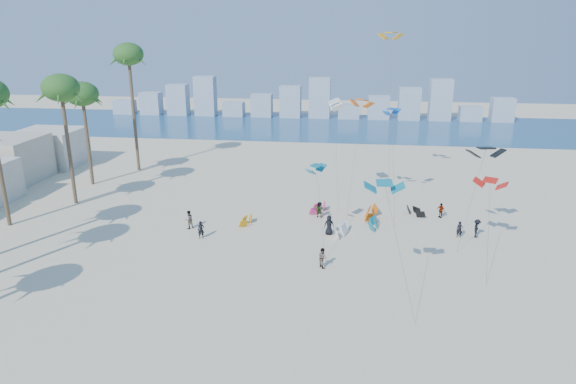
# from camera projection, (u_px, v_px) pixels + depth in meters

# --- Properties ---
(ground) EXTENTS (220.00, 220.00, 0.00)m
(ground) POSITION_uv_depth(u_px,v_px,m) (209.00, 336.00, 32.10)
(ground) COLOR beige
(ground) RESTS_ON ground
(ocean) EXTENTS (220.00, 220.00, 0.00)m
(ocean) POSITION_uv_depth(u_px,v_px,m) (309.00, 126.00, 100.08)
(ocean) COLOR navy
(ocean) RESTS_ON ground
(kitesurfer_near) EXTENTS (0.69, 0.57, 1.64)m
(kitesurfer_near) POSITION_uv_depth(u_px,v_px,m) (201.00, 230.00, 46.75)
(kitesurfer_near) COLOR black
(kitesurfer_near) RESTS_ON ground
(kitesurfer_mid) EXTENTS (0.98, 1.02, 1.66)m
(kitesurfer_mid) POSITION_uv_depth(u_px,v_px,m) (322.00, 258.00, 41.09)
(kitesurfer_mid) COLOR gray
(kitesurfer_mid) RESTS_ON ground
(kitesurfers_far) EXTENTS (27.91, 7.10, 1.88)m
(kitesurfers_far) POSITION_uv_depth(u_px,v_px,m) (350.00, 220.00, 49.05)
(kitesurfers_far) COLOR black
(kitesurfers_far) RESTS_ON ground
(grounded_kites) EXTENTS (18.95, 9.34, 1.07)m
(grounded_kites) POSITION_uv_depth(u_px,v_px,m) (350.00, 217.00, 50.79)
(grounded_kites) COLOR orange
(grounded_kites) RESTS_ON ground
(flying_kites) EXTENTS (30.01, 29.34, 18.38)m
(flying_kites) POSITION_uv_depth(u_px,v_px,m) (423.00, 121.00, 47.03)
(flying_kites) COLOR #0B728A
(flying_kites) RESTS_ON ground
(palm_row) EXTENTS (8.73, 44.80, 16.63)m
(palm_row) POSITION_uv_depth(u_px,v_px,m) (19.00, 105.00, 46.37)
(palm_row) COLOR brown
(palm_row) RESTS_ON ground
(distant_skyline) EXTENTS (85.00, 3.00, 8.40)m
(distant_skyline) POSITION_uv_depth(u_px,v_px,m) (307.00, 103.00, 108.72)
(distant_skyline) COLOR #9EADBF
(distant_skyline) RESTS_ON ground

